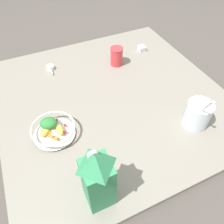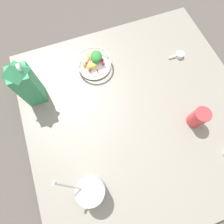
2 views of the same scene
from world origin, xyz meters
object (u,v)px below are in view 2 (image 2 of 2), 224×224
object	(u,v)px
milk_carton	(26,83)
yogurt_tub	(91,190)
fruit_bowl	(94,62)
drinking_cup	(199,117)

from	to	relation	value
milk_carton	yogurt_tub	bearing A→B (deg)	-165.77
fruit_bowl	milk_carton	world-z (taller)	milk_carton
fruit_bowl	drinking_cup	size ratio (longest dim) A/B	1.76
yogurt_tub	milk_carton	bearing A→B (deg)	14.23
milk_carton	yogurt_tub	size ratio (longest dim) A/B	1.11
milk_carton	drinking_cup	size ratio (longest dim) A/B	2.53
milk_carton	drinking_cup	bearing A→B (deg)	-119.75
fruit_bowl	yogurt_tub	world-z (taller)	yogurt_tub
yogurt_tub	drinking_cup	size ratio (longest dim) A/B	2.28
drinking_cup	milk_carton	bearing A→B (deg)	60.25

